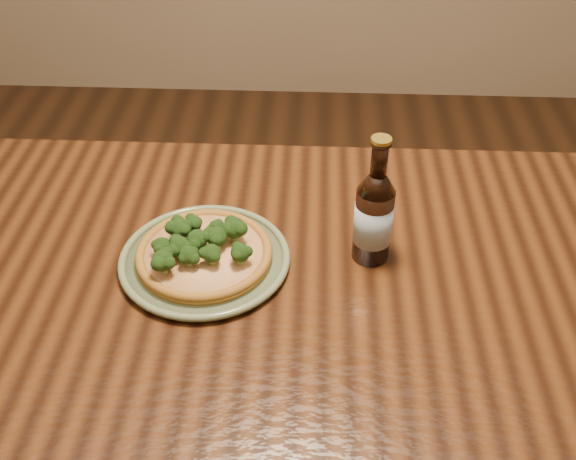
{
  "coord_description": "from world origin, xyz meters",
  "views": [
    {
      "loc": [
        0.17,
        -0.77,
        1.58
      ],
      "look_at": [
        0.12,
        0.16,
        0.82
      ],
      "focal_mm": 42.0,
      "sensor_mm": 36.0,
      "label": 1
    }
  ],
  "objects_px": {
    "table": "(221,315)",
    "pizza": "(203,251)",
    "plate": "(205,259)",
    "beer_bottle": "(374,216)"
  },
  "relations": [
    {
      "from": "plate",
      "to": "beer_bottle",
      "type": "distance_m",
      "value": 0.32
    },
    {
      "from": "table",
      "to": "pizza",
      "type": "height_order",
      "value": "pizza"
    },
    {
      "from": "pizza",
      "to": "beer_bottle",
      "type": "xyz_separation_m",
      "value": [
        0.3,
        0.04,
        0.06
      ]
    },
    {
      "from": "plate",
      "to": "beer_bottle",
      "type": "relative_size",
      "value": 1.23
    },
    {
      "from": "plate",
      "to": "pizza",
      "type": "distance_m",
      "value": 0.02
    },
    {
      "from": "beer_bottle",
      "to": "plate",
      "type": "bearing_deg",
      "value": -163.75
    },
    {
      "from": "pizza",
      "to": "plate",
      "type": "bearing_deg",
      "value": 19.0
    },
    {
      "from": "table",
      "to": "pizza",
      "type": "bearing_deg",
      "value": 126.99
    },
    {
      "from": "table",
      "to": "beer_bottle",
      "type": "relative_size",
      "value": 6.32
    },
    {
      "from": "plate",
      "to": "beer_bottle",
      "type": "height_order",
      "value": "beer_bottle"
    }
  ]
}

